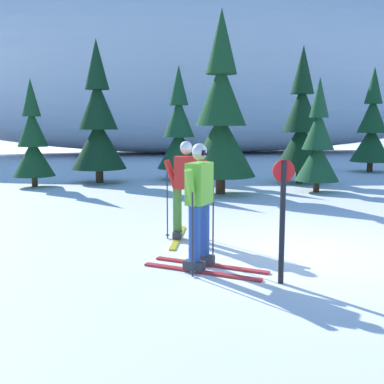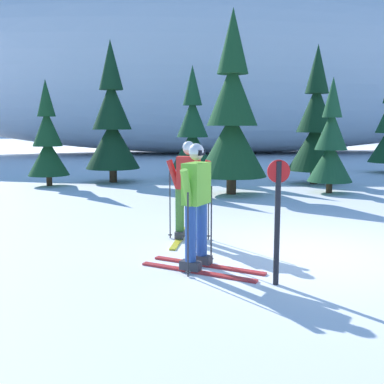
% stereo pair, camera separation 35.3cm
% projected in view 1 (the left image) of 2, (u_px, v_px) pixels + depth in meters
% --- Properties ---
extents(ground_plane, '(120.00, 120.00, 0.00)m').
position_uv_depth(ground_plane, '(316.00, 251.00, 7.40)').
color(ground_plane, white).
extents(skier_lime_jacket, '(1.64, 1.32, 1.72)m').
position_uv_depth(skier_lime_jacket, '(200.00, 204.00, 6.39)').
color(skier_lime_jacket, red).
rests_on(skier_lime_jacket, ground).
extents(skier_red_jacket, '(0.82, 1.74, 1.69)m').
position_uv_depth(skier_red_jacket, '(186.00, 189.00, 8.03)').
color(skier_red_jacket, gold).
rests_on(skier_red_jacket, ground).
extents(pine_tree_far_left, '(1.31, 1.31, 3.38)m').
position_uv_depth(pine_tree_far_left, '(33.00, 142.00, 14.84)').
color(pine_tree_far_left, '#47301E').
rests_on(pine_tree_far_left, ground).
extents(pine_tree_left, '(1.84, 1.84, 4.75)m').
position_uv_depth(pine_tree_left, '(98.00, 124.00, 15.79)').
color(pine_tree_left, '#47301E').
rests_on(pine_tree_left, ground).
extents(pine_tree_center_left, '(1.55, 1.55, 4.02)m').
position_uv_depth(pine_tree_center_left, '(179.00, 132.00, 16.74)').
color(pine_tree_center_left, '#47301E').
rests_on(pine_tree_center_left, ground).
extents(pine_tree_center, '(1.97, 1.97, 5.11)m').
position_uv_depth(pine_tree_center, '(221.00, 118.00, 13.20)').
color(pine_tree_center, '#47301E').
rests_on(pine_tree_center, ground).
extents(pine_tree_center_right, '(1.27, 1.27, 3.30)m').
position_uv_depth(pine_tree_center_right, '(318.00, 145.00, 13.69)').
color(pine_tree_center_right, '#47301E').
rests_on(pine_tree_center_right, ground).
extents(pine_tree_right, '(1.75, 1.75, 4.53)m').
position_uv_depth(pine_tree_right, '(301.00, 127.00, 15.70)').
color(pine_tree_right, '#47301E').
rests_on(pine_tree_right, ground).
extents(pine_tree_far_right, '(1.65, 1.65, 4.28)m').
position_uv_depth(pine_tree_far_right, '(372.00, 129.00, 19.45)').
color(pine_tree_far_right, '#47301E').
rests_on(pine_tree_far_right, ground).
extents(snow_ridge_background, '(48.36, 15.23, 11.50)m').
position_uv_depth(snow_ridge_background, '(204.00, 67.00, 31.76)').
color(snow_ridge_background, white).
rests_on(snow_ridge_background, ground).
extents(trail_marker_post, '(0.28, 0.07, 1.55)m').
position_uv_depth(trail_marker_post, '(283.00, 214.00, 5.81)').
color(trail_marker_post, black).
rests_on(trail_marker_post, ground).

